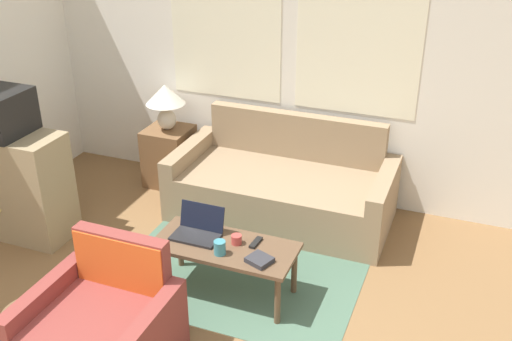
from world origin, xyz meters
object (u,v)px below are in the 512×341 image
television (0,113)px  tv_remote (256,243)px  laptop (198,229)px  cup_yellow (236,239)px  table_lamp (165,99)px  cup_navy (220,248)px  couch (284,188)px  armchair (104,330)px  coffee_table (225,251)px  book_red (259,260)px  cat_black (27,307)px

television → tv_remote: 2.33m
laptop → cup_yellow: (0.31, -0.00, -0.02)m
table_lamp → cup_navy: size_ratio=4.32×
couch → television: bearing=-150.8°
laptop → cup_navy: (0.25, -0.17, 0.00)m
couch → armchair: size_ratio=2.29×
armchair → coffee_table: armchair is taller
book_red → television: bearing=174.0°
armchair → cup_yellow: size_ratio=11.19×
armchair → cat_black: armchair is taller
television → cat_black: (0.82, -0.91, -1.03)m
television → coffee_table: television is taller
television → table_lamp: television is taller
couch → armchair: 2.26m
coffee_table → cat_black: coffee_table is taller
tv_remote → cup_yellow: bearing=-159.6°
couch → coffee_table: couch is taller
armchair → cup_yellow: armchair is taller
cup_navy → cat_black: cup_navy is taller
television → cat_black: bearing=-48.0°
laptop → book_red: 0.57m
coffee_table → armchair: bearing=-114.7°
couch → cup_navy: bearing=-90.2°
couch → cup_yellow: 1.25m
television → cup_yellow: bearing=-2.5°
cup_navy → coffee_table: bearing=97.4°
laptop → book_red: size_ratio=1.73×
cup_navy → cat_black: (-1.21, -0.66, -0.38)m
television → cup_navy: (2.04, -0.26, -0.64)m
laptop → cup_navy: size_ratio=3.35×
armchair → cat_black: 0.80m
table_lamp → book_red: size_ratio=2.23×
book_red → cup_yellow: bearing=146.9°
television → couch: bearing=29.2°
television → table_lamp: size_ratio=1.03×
cup_navy → book_red: size_ratio=0.52×
laptop → cat_black: size_ratio=0.64×
armchair → tv_remote: bearing=58.3°
book_red → cat_black: size_ratio=0.37×
coffee_table → cup_navy: cup_navy is taller
book_red → table_lamp: bearing=135.2°
cup_navy → book_red: 0.30m
cup_navy → tv_remote: (0.19, 0.21, -0.04)m
laptop → cup_navy: laptop is taller
table_lamp → cat_black: size_ratio=0.83×
cup_yellow → television: bearing=177.5°
laptop → cup_navy: 0.30m
cup_yellow → book_red: (0.24, -0.16, -0.02)m
couch → cup_navy: (-0.00, -1.40, 0.21)m
couch → television: 2.49m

